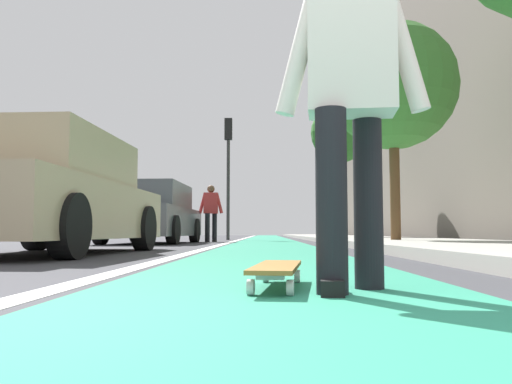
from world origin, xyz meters
TOP-DOWN VIEW (x-y plane):
  - ground_plane at (10.00, 0.00)m, footprint 80.00×80.00m
  - bike_lane_paint at (24.00, 0.00)m, footprint 56.00×1.81m
  - lane_stripe_white at (20.00, 1.06)m, footprint 52.00×0.16m
  - sidewalk_curb at (18.00, -3.00)m, footprint 52.00×3.20m
  - building_facade at (22.00, -5.72)m, footprint 40.00×1.20m
  - skateboard at (1.43, 0.00)m, footprint 0.86×0.29m
  - skater_person at (1.29, -0.34)m, footprint 0.44×0.72m
  - parked_car_near at (5.46, 2.79)m, footprint 4.48×2.03m
  - parked_car_mid at (12.11, 2.91)m, footprint 4.61×2.00m
  - traffic_light at (18.36, 1.46)m, footprint 0.33×0.28m
  - street_tree_mid at (9.76, -2.60)m, footprint 2.66×2.66m
  - street_tree_far at (17.55, -2.60)m, footprint 2.11×2.11m
  - pedestrian_distant at (14.16, 1.65)m, footprint 0.46×0.72m

SIDE VIEW (x-z plane):
  - ground_plane at x=10.00m, z-range 0.00..0.00m
  - bike_lane_paint at x=24.00m, z-range 0.00..0.00m
  - lane_stripe_white at x=20.00m, z-range 0.00..0.01m
  - sidewalk_curb at x=18.00m, z-range 0.00..0.12m
  - skateboard at x=1.43m, z-range 0.04..0.15m
  - parked_car_mid at x=12.11m, z-range -0.03..1.46m
  - parked_car_near at x=5.46m, z-range -0.02..1.47m
  - skater_person at x=1.29m, z-range 0.12..1.76m
  - pedestrian_distant at x=14.16m, z-range 0.12..1.76m
  - traffic_light at x=18.36m, z-range 0.85..5.36m
  - street_tree_mid at x=9.76m, z-range 0.99..5.64m
  - street_tree_far at x=17.55m, z-range 1.32..6.19m
  - building_facade at x=22.00m, z-range 0.00..9.68m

